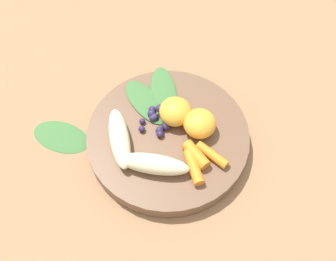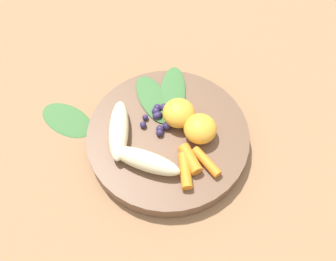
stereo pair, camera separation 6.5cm
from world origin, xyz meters
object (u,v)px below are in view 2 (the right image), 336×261
bowl (168,138)px  banana_peeled_left (146,161)px  banana_peeled_right (119,130)px  orange_segment_near (179,113)px  kale_leaf_stray (67,119)px

bowl → banana_peeled_left: 0.08m
banana_peeled_right → orange_segment_near: 0.10m
banana_peeled_left → orange_segment_near: bearing=79.5°
bowl → banana_peeled_right: banana_peeled_right is taller
orange_segment_near → kale_leaf_stray: 0.21m
banana_peeled_right → kale_leaf_stray: 0.12m
bowl → kale_leaf_stray: bearing=-113.1°
kale_leaf_stray → orange_segment_near: bearing=-152.5°
bowl → orange_segment_near: bearing=138.3°
banana_peeled_right → kale_leaf_stray: size_ratio=1.07×
banana_peeled_left → orange_segment_near: 0.10m
banana_peeled_right → kale_leaf_stray: bearing=-116.8°
orange_segment_near → kale_leaf_stray: bearing=-104.1°
banana_peeled_left → orange_segment_near: (-0.08, 0.07, 0.00)m
banana_peeled_right → kale_leaf_stray: (-0.06, -0.09, -0.04)m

